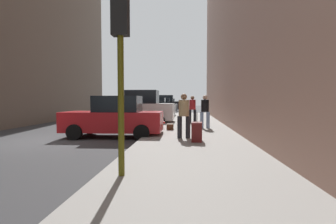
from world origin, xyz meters
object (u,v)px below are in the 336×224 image
(parked_gray_coupe, at_px, (160,106))
(fire_hydrant, at_px, (161,122))
(parked_red_hatchback, at_px, (115,118))
(parked_white_van, at_px, (140,108))
(parked_blue_sedan, at_px, (168,104))
(parked_black_suv, at_px, (165,104))
(duffel_bag, at_px, (170,127))
(pedestrian_in_red_jacket, at_px, (192,108))
(pedestrian_in_jeans, at_px, (205,110))
(parked_silver_sedan, at_px, (153,108))
(pedestrian_in_tan_coat, at_px, (184,113))
(rolling_suitcase, at_px, (197,132))
(traffic_light, at_px, (121,41))

(parked_gray_coupe, bearing_deg, fire_hydrant, -83.98)
(parked_red_hatchback, distance_m, parked_gray_coupe, 19.30)
(parked_white_van, relative_size, parked_blue_sedan, 1.10)
(parked_white_van, distance_m, parked_black_suv, 19.72)
(duffel_bag, bearing_deg, pedestrian_in_red_jacket, 72.71)
(parked_gray_coupe, height_order, parked_blue_sedan, same)
(duffel_bag, bearing_deg, pedestrian_in_jeans, 23.99)
(parked_silver_sedan, bearing_deg, parked_white_van, -90.00)
(parked_white_van, xyz_separation_m, parked_blue_sedan, (0.00, 26.59, -0.18))
(parked_white_van, height_order, parked_gray_coupe, parked_white_van)
(parked_silver_sedan, xyz_separation_m, pedestrian_in_red_jacket, (3.49, -7.82, 0.26))
(fire_hydrant, relative_size, pedestrian_in_tan_coat, 0.41)
(pedestrian_in_jeans, distance_m, duffel_bag, 2.09)
(parked_silver_sedan, height_order, fire_hydrant, parked_silver_sedan)
(parked_white_van, bearing_deg, parked_silver_sedan, 90.00)
(pedestrian_in_jeans, xyz_separation_m, duffel_bag, (-1.76, -0.78, -0.81))
(parked_silver_sedan, relative_size, rolling_suitcase, 4.04)
(pedestrian_in_jeans, bearing_deg, parked_gray_coupe, 103.59)
(parked_black_suv, xyz_separation_m, pedestrian_in_tan_coat, (3.01, -27.07, 0.07))
(fire_hydrant, bearing_deg, parked_black_suv, 94.34)
(parked_blue_sedan, distance_m, pedestrian_in_tan_coat, 34.07)
(parked_black_suv, height_order, parked_blue_sedan, parked_black_suv)
(parked_black_suv, relative_size, traffic_light, 1.28)
(parked_white_van, height_order, duffel_bag, parked_white_van)
(parked_white_van, xyz_separation_m, rolling_suitcase, (3.49, -8.13, -0.54))
(parked_gray_coupe, xyz_separation_m, rolling_suitcase, (3.49, -21.19, -0.36))
(parked_gray_coupe, relative_size, parked_blue_sedan, 1.02)
(parked_gray_coupe, height_order, pedestrian_in_jeans, pedestrian_in_jeans)
(parked_blue_sedan, bearing_deg, duffel_bag, -85.76)
(parked_blue_sedan, relative_size, pedestrian_in_red_jacket, 2.46)
(parked_silver_sedan, relative_size, traffic_light, 1.17)
(parked_black_suv, relative_size, duffel_bag, 10.51)
(traffic_light, xyz_separation_m, pedestrian_in_jeans, (2.21, 8.63, -1.65))
(parked_gray_coupe, xyz_separation_m, pedestrian_in_jeans, (4.07, -16.83, 0.26))
(parked_gray_coupe, distance_m, parked_black_suv, 6.66)
(parked_white_van, bearing_deg, duffel_bag, -63.08)
(pedestrian_in_red_jacket, bearing_deg, traffic_light, -97.99)
(parked_blue_sedan, bearing_deg, parked_white_van, -90.00)
(parked_red_hatchback, xyz_separation_m, rolling_suitcase, (3.49, -1.89, -0.36))
(traffic_light, xyz_separation_m, pedestrian_in_red_jacket, (1.63, 11.64, -1.65))
(parked_red_hatchback, height_order, parked_gray_coupe, same)
(parked_red_hatchback, relative_size, parked_blue_sedan, 1.01)
(fire_hydrant, distance_m, traffic_light, 8.66)
(parked_white_van, height_order, rolling_suitcase, parked_white_van)
(parked_black_suv, height_order, fire_hydrant, parked_black_suv)
(pedestrian_in_tan_coat, distance_m, rolling_suitcase, 1.10)
(parked_black_suv, bearing_deg, pedestrian_in_jeans, -80.18)
(parked_red_hatchback, bearing_deg, fire_hydrant, 50.68)
(parked_blue_sedan, height_order, duffel_bag, parked_blue_sedan)
(parked_white_van, xyz_separation_m, parked_silver_sedan, (0.00, 7.06, -0.18))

